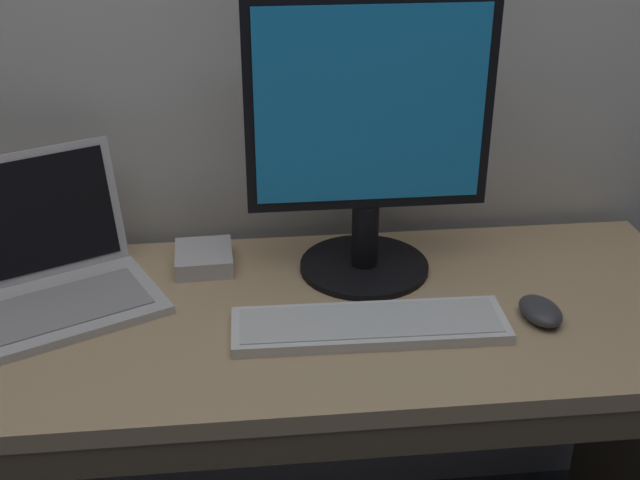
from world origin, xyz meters
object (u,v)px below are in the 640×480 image
(external_monitor, at_px, (369,139))
(external_drive_box, at_px, (204,258))
(computer_mouse, at_px, (540,311))
(wired_keyboard, at_px, (370,325))
(laptop_silver, at_px, (56,273))

(external_monitor, relative_size, external_drive_box, 4.31)
(computer_mouse, xyz_separation_m, external_drive_box, (-0.59, 0.26, 0.00))
(wired_keyboard, relative_size, external_drive_box, 3.85)
(external_drive_box, bearing_deg, laptop_silver, -159.80)
(external_monitor, bearing_deg, laptop_silver, -175.82)
(computer_mouse, bearing_deg, external_monitor, 135.35)
(wired_keyboard, xyz_separation_m, external_drive_box, (-0.29, 0.26, 0.01))
(laptop_silver, relative_size, wired_keyboard, 0.86)
(external_monitor, relative_size, wired_keyboard, 1.12)
(laptop_silver, relative_size, computer_mouse, 4.05)
(laptop_silver, bearing_deg, external_monitor, 4.18)
(laptop_silver, height_order, computer_mouse, laptop_silver)
(wired_keyboard, bearing_deg, external_drive_box, 137.67)
(external_monitor, height_order, external_drive_box, external_monitor)
(wired_keyboard, xyz_separation_m, computer_mouse, (0.30, 0.01, 0.01))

